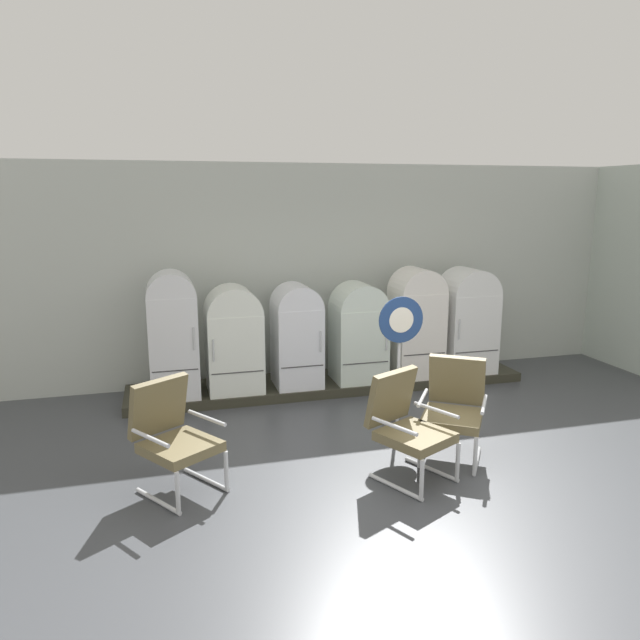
{
  "coord_description": "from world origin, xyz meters",
  "views": [
    {
      "loc": [
        -2.2,
        -4.52,
        2.63
      ],
      "look_at": [
        -0.21,
        2.75,
        1.03
      ],
      "focal_mm": 33.13,
      "sensor_mm": 36.0,
      "label": 1
    }
  ],
  "objects_px": {
    "refrigerator_0": "(173,330)",
    "refrigerator_1": "(234,337)",
    "armchair_center": "(406,423)",
    "refrigerator_2": "(297,332)",
    "armchair_right": "(454,405)",
    "refrigerator_4": "(416,319)",
    "sign_stand": "(399,360)",
    "armchair_left": "(173,433)",
    "refrigerator_5": "(467,318)",
    "refrigerator_3": "(359,330)"
  },
  "relations": [
    {
      "from": "refrigerator_0",
      "to": "armchair_center",
      "type": "height_order",
      "value": "refrigerator_0"
    },
    {
      "from": "refrigerator_2",
      "to": "armchair_right",
      "type": "relative_size",
      "value": 1.35
    },
    {
      "from": "refrigerator_4",
      "to": "sign_stand",
      "type": "distance_m",
      "value": 1.72
    },
    {
      "from": "refrigerator_1",
      "to": "refrigerator_3",
      "type": "distance_m",
      "value": 1.7
    },
    {
      "from": "refrigerator_2",
      "to": "armchair_center",
      "type": "xyz_separation_m",
      "value": [
        0.45,
        -2.61,
        -0.31
      ]
    },
    {
      "from": "armchair_center",
      "to": "refrigerator_0",
      "type": "bearing_deg",
      "value": 128.05
    },
    {
      "from": "refrigerator_1",
      "to": "refrigerator_5",
      "type": "xyz_separation_m",
      "value": [
        3.35,
        0.01,
        0.06
      ]
    },
    {
      "from": "armchair_left",
      "to": "armchair_right",
      "type": "relative_size",
      "value": 1.0
    },
    {
      "from": "refrigerator_0",
      "to": "refrigerator_4",
      "type": "relative_size",
      "value": 1.04
    },
    {
      "from": "armchair_left",
      "to": "armchair_center",
      "type": "bearing_deg",
      "value": -8.8
    },
    {
      "from": "refrigerator_4",
      "to": "armchair_left",
      "type": "height_order",
      "value": "refrigerator_4"
    },
    {
      "from": "refrigerator_1",
      "to": "refrigerator_5",
      "type": "height_order",
      "value": "refrigerator_5"
    },
    {
      "from": "armchair_left",
      "to": "armchair_center",
      "type": "distance_m",
      "value": 2.15
    },
    {
      "from": "refrigerator_0",
      "to": "refrigerator_1",
      "type": "bearing_deg",
      "value": -0.06
    },
    {
      "from": "refrigerator_1",
      "to": "armchair_left",
      "type": "height_order",
      "value": "refrigerator_1"
    },
    {
      "from": "armchair_center",
      "to": "refrigerator_2",
      "type": "bearing_deg",
      "value": 99.7
    },
    {
      "from": "sign_stand",
      "to": "refrigerator_1",
      "type": "bearing_deg",
      "value": 138.31
    },
    {
      "from": "refrigerator_5",
      "to": "armchair_right",
      "type": "relative_size",
      "value": 1.47
    },
    {
      "from": "sign_stand",
      "to": "refrigerator_3",
      "type": "bearing_deg",
      "value": 88.98
    },
    {
      "from": "refrigerator_1",
      "to": "armchair_center",
      "type": "distance_m",
      "value": 2.92
    },
    {
      "from": "refrigerator_0",
      "to": "armchair_right",
      "type": "xyz_separation_m",
      "value": [
        2.69,
        -2.29,
        -0.43
      ]
    },
    {
      "from": "refrigerator_1",
      "to": "armchair_right",
      "type": "relative_size",
      "value": 1.36
    },
    {
      "from": "armchair_left",
      "to": "refrigerator_3",
      "type": "bearing_deg",
      "value": 41.88
    },
    {
      "from": "refrigerator_5",
      "to": "sign_stand",
      "type": "xyz_separation_m",
      "value": [
        -1.67,
        -1.5,
        -0.1
      ]
    },
    {
      "from": "refrigerator_0",
      "to": "refrigerator_2",
      "type": "height_order",
      "value": "refrigerator_0"
    },
    {
      "from": "refrigerator_0",
      "to": "refrigerator_2",
      "type": "distance_m",
      "value": 1.6
    },
    {
      "from": "armchair_right",
      "to": "refrigerator_2",
      "type": "bearing_deg",
      "value": 115.61
    },
    {
      "from": "refrigerator_5",
      "to": "armchair_center",
      "type": "distance_m",
      "value": 3.35
    },
    {
      "from": "refrigerator_4",
      "to": "armchair_right",
      "type": "distance_m",
      "value": 2.4
    },
    {
      "from": "refrigerator_2",
      "to": "refrigerator_5",
      "type": "relative_size",
      "value": 0.92
    },
    {
      "from": "refrigerator_4",
      "to": "sign_stand",
      "type": "relative_size",
      "value": 0.99
    },
    {
      "from": "refrigerator_4",
      "to": "armchair_center",
      "type": "distance_m",
      "value": 2.91
    },
    {
      "from": "armchair_left",
      "to": "sign_stand",
      "type": "bearing_deg",
      "value": 17.37
    },
    {
      "from": "sign_stand",
      "to": "refrigerator_5",
      "type": "bearing_deg",
      "value": 41.89
    },
    {
      "from": "refrigerator_1",
      "to": "armchair_right",
      "type": "distance_m",
      "value": 3.01
    },
    {
      "from": "refrigerator_4",
      "to": "armchair_right",
      "type": "relative_size",
      "value": 1.51
    },
    {
      "from": "sign_stand",
      "to": "armchair_right",
      "type": "bearing_deg",
      "value": -71.74
    },
    {
      "from": "refrigerator_2",
      "to": "armchair_right",
      "type": "height_order",
      "value": "refrigerator_2"
    },
    {
      "from": "refrigerator_0",
      "to": "refrigerator_1",
      "type": "relative_size",
      "value": 1.15
    },
    {
      "from": "armchair_left",
      "to": "armchair_center",
      "type": "xyz_separation_m",
      "value": [
        2.12,
        -0.33,
        0.0
      ]
    },
    {
      "from": "armchair_left",
      "to": "sign_stand",
      "type": "relative_size",
      "value": 0.66
    },
    {
      "from": "refrigerator_0",
      "to": "refrigerator_4",
      "type": "xyz_separation_m",
      "value": [
        3.3,
        -0.01,
        -0.04
      ]
    },
    {
      "from": "refrigerator_2",
      "to": "sign_stand",
      "type": "bearing_deg",
      "value": -60.79
    },
    {
      "from": "refrigerator_5",
      "to": "refrigerator_3",
      "type": "bearing_deg",
      "value": -179.65
    },
    {
      "from": "refrigerator_1",
      "to": "sign_stand",
      "type": "xyz_separation_m",
      "value": [
        1.67,
        -1.49,
        -0.03
      ]
    },
    {
      "from": "refrigerator_0",
      "to": "refrigerator_3",
      "type": "bearing_deg",
      "value": 0.08
    },
    {
      "from": "refrigerator_4",
      "to": "armchair_right",
      "type": "height_order",
      "value": "refrigerator_4"
    },
    {
      "from": "refrigerator_5",
      "to": "refrigerator_4",
      "type": "bearing_deg",
      "value": -178.52
    },
    {
      "from": "refrigerator_3",
      "to": "armchair_center",
      "type": "relative_size",
      "value": 1.33
    },
    {
      "from": "refrigerator_4",
      "to": "armchair_center",
      "type": "xyz_separation_m",
      "value": [
        -1.26,
        -2.6,
        -0.39
      ]
    }
  ]
}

